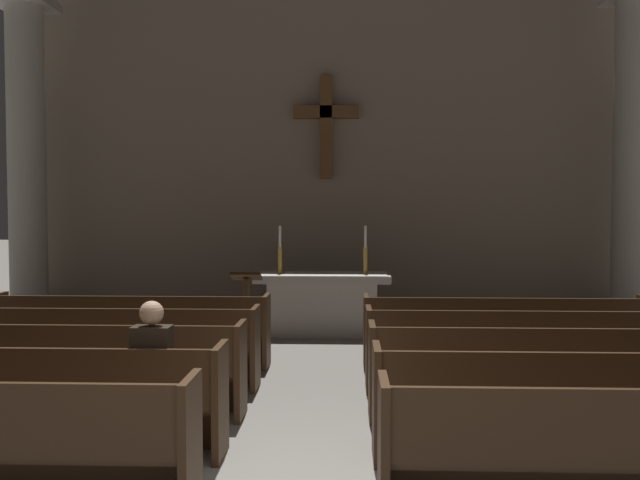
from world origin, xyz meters
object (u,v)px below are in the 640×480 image
(pew_right_row_2, at_px, (597,405))
(lectern, at_px, (246,312))
(pew_left_row_2, at_px, (8,399))
(candlestick_left, at_px, (280,258))
(pew_right_row_4, at_px, (527,350))
(pew_right_row_5, at_px, (505,333))
(altar, at_px, (323,302))
(pew_left_row_5, at_px, (131,330))
(pew_left_row_4, at_px, (101,347))
(pew_right_row_3, at_px, (557,373))
(column_left_fourth, at_px, (27,167))
(column_right_fourth, at_px, (633,165))
(candlestick_right, at_px, (365,258))
(lone_worshipper, at_px, (155,374))
(pew_left_row_3, at_px, (62,369))

(pew_right_row_2, xyz_separation_m, lectern, (-3.52, 4.47, 0.07))
(pew_left_row_2, relative_size, candlestick_left, 4.67)
(pew_right_row_4, xyz_separation_m, pew_right_row_5, (0.00, 1.10, 0.00))
(altar, bearing_deg, pew_left_row_5, -135.97)
(pew_left_row_4, xyz_separation_m, pew_right_row_4, (4.89, 0.00, 0.00))
(pew_right_row_2, bearing_deg, pew_right_row_3, 90.00)
(column_left_fourth, bearing_deg, pew_right_row_4, -29.58)
(pew_left_row_2, xyz_separation_m, column_right_fourth, (7.79, 6.63, 2.35))
(pew_right_row_5, relative_size, candlestick_left, 4.67)
(lectern, bearing_deg, column_right_fourth, 18.57)
(pew_right_row_3, bearing_deg, lectern, 136.32)
(column_right_fourth, relative_size, candlestick_left, 7.45)
(pew_right_row_2, relative_size, candlestick_left, 4.67)
(pew_left_row_5, distance_m, pew_right_row_2, 5.90)
(column_left_fourth, relative_size, candlestick_right, 7.45)
(lone_worshipper, bearing_deg, lectern, 88.39)
(pew_left_row_5, relative_size, altar, 1.66)
(pew_left_row_2, xyz_separation_m, pew_right_row_4, (4.89, 2.20, 0.00))
(pew_right_row_4, height_order, altar, altar)
(column_right_fourth, bearing_deg, candlestick_left, -170.98)
(pew_left_row_5, bearing_deg, pew_right_row_5, 0.00)
(pew_left_row_5, distance_m, column_right_fourth, 8.79)
(candlestick_left, height_order, lectern, candlestick_left)
(pew_right_row_2, distance_m, lone_worshipper, 3.65)
(pew_right_row_2, relative_size, lectern, 3.16)
(pew_left_row_3, height_order, altar, altar)
(column_left_fourth, xyz_separation_m, lectern, (4.27, -2.16, -2.28))
(pew_left_row_3, relative_size, pew_right_row_2, 1.00)
(column_right_fourth, bearing_deg, pew_right_row_4, -123.31)
(pew_left_row_3, distance_m, candlestick_left, 4.95)
(pew_left_row_2, distance_m, candlestick_left, 5.98)
(lone_worshipper, bearing_deg, candlestick_right, 71.30)
(candlestick_right, bearing_deg, column_right_fourth, 11.67)
(pew_left_row_2, relative_size, lone_worshipper, 2.76)
(lone_worshipper, bearing_deg, pew_right_row_2, -0.61)
(candlestick_right, height_order, lectern, candlestick_right)
(pew_right_row_2, height_order, lone_worshipper, lone_worshipper)
(altar, relative_size, lone_worshipper, 1.67)
(altar, xyz_separation_m, candlestick_right, (0.70, -0.00, 0.73))
(column_right_fourth, height_order, candlestick_right, column_right_fourth)
(pew_left_row_3, bearing_deg, pew_right_row_5, 24.27)
(pew_right_row_2, xyz_separation_m, pew_right_row_5, (0.00, 3.30, 0.00))
(column_left_fourth, bearing_deg, lectern, -26.84)
(altar, bearing_deg, pew_left_row_3, -118.16)
(pew_right_row_2, height_order, column_right_fourth, column_right_fourth)
(pew_left_row_4, relative_size, candlestick_left, 4.67)
(pew_left_row_3, distance_m, lectern, 3.63)
(column_left_fourth, xyz_separation_m, candlestick_right, (6.05, -0.96, -1.56))
(pew_left_row_2, bearing_deg, pew_right_row_4, 24.27)
(altar, distance_m, candlestick_left, 1.01)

